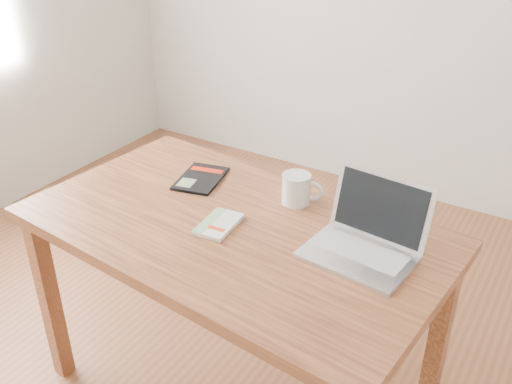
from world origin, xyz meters
The scene contains 6 objects.
room centered at (-0.07, 0.00, 1.36)m, with size 4.04×4.04×2.70m.
desk centered at (-0.07, 0.15, 0.66)m, with size 1.39×0.88×0.75m.
white_guidebook centered at (-0.09, 0.11, 0.76)m, with size 0.12×0.17×0.01m.
black_guidebook centered at (-0.33, 0.34, 0.76)m, with size 0.19×0.24×0.01m.
laptop centered at (0.35, 0.22, 0.80)m, with size 0.33×0.29×0.21m.
coffee_mug centered at (0.04, 0.37, 0.80)m, with size 0.14×0.10×0.10m.
Camera 1 is at (0.80, -1.11, 1.70)m, focal length 40.00 mm.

